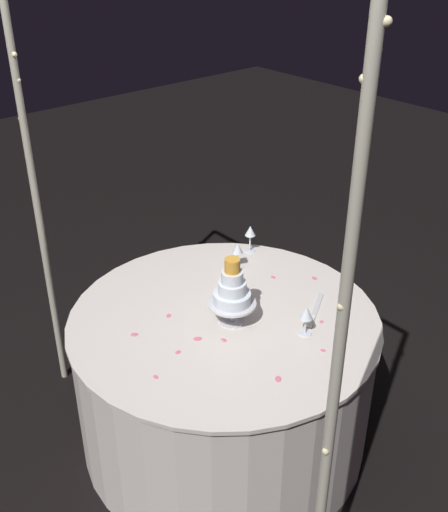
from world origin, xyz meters
The scene contains 21 objects.
ground_plane centered at (0.00, 0.00, 0.00)m, with size 12.00×12.00×0.00m, color black.
decorative_arch centered at (0.00, 0.41, 1.58)m, with size 1.96×0.06×2.47m.
main_table centered at (0.00, 0.00, 0.37)m, with size 1.45×1.45×0.73m.
tiered_cake centered at (-0.05, 0.00, 0.90)m, with size 0.22×0.22×0.33m.
wine_glass_0 centered at (0.38, -0.52, 0.85)m, with size 0.06×0.06×0.15m.
wine_glass_1 centered at (0.30, -0.35, 0.84)m, with size 0.06×0.06×0.14m.
wine_glass_2 centered at (-0.33, -0.19, 0.84)m, with size 0.06×0.06×0.14m.
cake_knife centered at (-0.25, -0.34, 0.74)m, with size 0.17×0.27×0.01m.
rose_petal_0 centered at (0.10, -0.42, 0.74)m, with size 0.03×0.02×0.00m, color #EA6B84.
rose_petal_1 centered at (-0.47, -0.15, 0.74)m, with size 0.02×0.02×0.00m, color #EA6B84.
rose_petal_2 centered at (-0.05, -0.57, 0.74)m, with size 0.03×0.02×0.00m, color #EA6B84.
rose_petal_3 centered at (-0.13, 0.12, 0.74)m, with size 0.03×0.02×0.00m, color #EA6B84.
rose_petal_4 centered at (-0.07, 0.32, 0.74)m, with size 0.03×0.02×0.00m, color #EA6B84.
rose_petal_5 centered at (0.08, -0.18, 0.74)m, with size 0.03×0.02×0.00m, color #EA6B84.
rose_petal_6 centered at (-0.14, 0.49, 0.74)m, with size 0.03×0.02×0.00m, color #EA6B84.
rose_petal_7 centered at (-0.05, 0.20, 0.74)m, with size 0.04×0.03×0.00m, color #EA6B84.
rose_petal_8 centered at (-0.33, -0.31, 0.74)m, with size 0.02×0.02×0.00m, color #EA6B84.
rose_petal_9 centered at (-0.47, 0.12, 0.74)m, with size 0.04×0.03×0.00m, color #EA6B84.
rose_petal_10 centered at (0.03, -0.19, 0.74)m, with size 0.03×0.02×0.00m, color #EA6B84.
rose_petal_11 centered at (0.17, 0.19, 0.74)m, with size 0.03×0.02×0.00m, color #EA6B84.
rose_petal_12 centered at (0.16, 0.39, 0.74)m, with size 0.03×0.02×0.00m, color #EA6B84.
Camera 1 is at (-1.77, 1.55, 2.39)m, focal length 43.47 mm.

